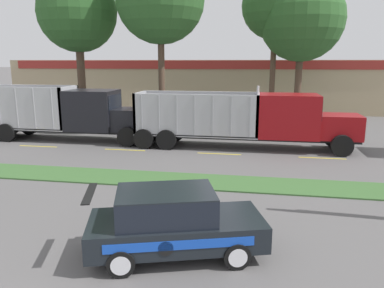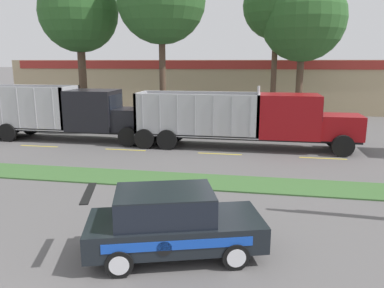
% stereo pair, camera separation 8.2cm
% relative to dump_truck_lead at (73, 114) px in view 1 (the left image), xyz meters
% --- Properties ---
extents(grass_verge, '(120.00, 2.04, 0.06)m').
position_rel_dump_truck_lead_xyz_m(grass_verge, '(7.32, -7.09, -1.62)').
color(grass_verge, '#3D6633').
rests_on(grass_verge, ground_plane).
extents(centre_line_3, '(2.40, 0.14, 0.01)m').
position_rel_dump_truck_lead_xyz_m(centre_line_3, '(-1.26, -2.07, -1.65)').
color(centre_line_3, yellow).
rests_on(centre_line_3, ground_plane).
extents(centre_line_4, '(2.40, 0.14, 0.01)m').
position_rel_dump_truck_lead_xyz_m(centre_line_4, '(4.14, -2.07, -1.65)').
color(centre_line_4, yellow).
rests_on(centre_line_4, ground_plane).
extents(centre_line_5, '(2.40, 0.14, 0.01)m').
position_rel_dump_truck_lead_xyz_m(centre_line_5, '(9.54, -2.07, -1.65)').
color(centre_line_5, yellow).
rests_on(centre_line_5, ground_plane).
extents(centre_line_6, '(2.40, 0.14, 0.01)m').
position_rel_dump_truck_lead_xyz_m(centre_line_6, '(14.94, -2.07, -1.65)').
color(centre_line_6, yellow).
rests_on(centre_line_6, ground_plane).
extents(dump_truck_lead, '(12.37, 2.68, 3.42)m').
position_rel_dump_truck_lead_xyz_m(dump_truck_lead, '(0.00, 0.00, 0.00)').
color(dump_truck_lead, black).
rests_on(dump_truck_lead, ground_plane).
extents(dump_truck_trail, '(12.66, 2.66, 3.65)m').
position_rel_dump_truck_lead_xyz_m(dump_truck_trail, '(12.01, -0.39, -0.01)').
color(dump_truck_trail, black).
rests_on(dump_truck_trail, ground_plane).
extents(rally_car, '(4.82, 3.13, 1.79)m').
position_rel_dump_truck_lead_xyz_m(rally_car, '(9.45, -13.11, -0.76)').
color(rally_car, black).
rests_on(rally_car, ground_plane).
extents(store_building_backdrop, '(38.81, 12.10, 5.07)m').
position_rel_dump_truck_lead_xyz_m(store_building_backdrop, '(5.12, 20.48, 0.88)').
color(store_building_backdrop, tan).
rests_on(store_building_backdrop, ground_plane).
extents(tree_behind_left, '(6.55, 6.55, 13.07)m').
position_rel_dump_truck_lead_xyz_m(tree_behind_left, '(14.67, 9.58, 7.14)').
color(tree_behind_left, brown).
rests_on(tree_behind_left, ground_plane).
extents(tree_behind_centre, '(5.80, 5.80, 12.83)m').
position_rel_dump_truck_lead_xyz_m(tree_behind_centre, '(-1.80, 5.22, 7.37)').
color(tree_behind_centre, brown).
rests_on(tree_behind_centre, ground_plane).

